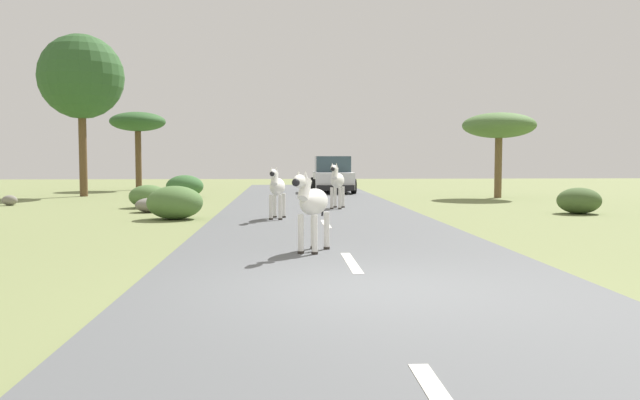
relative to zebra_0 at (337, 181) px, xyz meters
The scene contains 16 objects.
ground_plane 12.93m from the zebra_0, 93.07° to the right, with size 90.00×90.00×0.00m, color olive.
road 12.93m from the zebra_0, 93.05° to the right, with size 6.00×64.00×0.05m, color #56595B.
lane_markings 13.93m from the zebra_0, 92.83° to the right, with size 0.16×56.00×0.01m.
zebra_0 is the anchor object (origin of this frame).
zebra_1 4.00m from the zebra_0, 118.73° to the right, with size 0.53×1.51×1.42m.
zebra_2 9.77m from the zebra_0, 97.33° to the right, with size 0.80×1.44×1.43m.
car_0 10.28m from the zebra_0, 86.42° to the left, with size 2.06×4.36×1.74m.
tree_1 9.92m from the zebra_0, 39.81° to the left, with size 3.09×3.09×3.63m.
tree_3 14.10m from the zebra_0, 142.18° to the left, with size 3.69×3.69×7.12m.
tree_5 17.19m from the zebra_0, 123.94° to the left, with size 2.92×2.92×4.16m.
bush_0 5.59m from the zebra_0, 148.62° to the right, with size 1.55×1.39×0.93m, color #4C7038.
bush_1 7.49m from the zebra_0, 13.88° to the right, with size 1.33×1.19×0.80m, color #425B2D.
bush_3 6.54m from the zebra_0, 167.70° to the left, with size 1.30×1.17×0.78m, color #4C7038.
bush_4 9.45m from the zebra_0, 129.60° to the left, with size 1.60×1.44×0.96m, color #386633.
rock_0 11.88m from the zebra_0, 166.79° to the left, with size 0.54×0.40×0.37m, color gray.
rock_2 6.00m from the zebra_0, behind, with size 0.89×0.83×0.45m, color gray.
Camera 1 is at (-1.06, -7.94, 1.68)m, focal length 36.07 mm.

